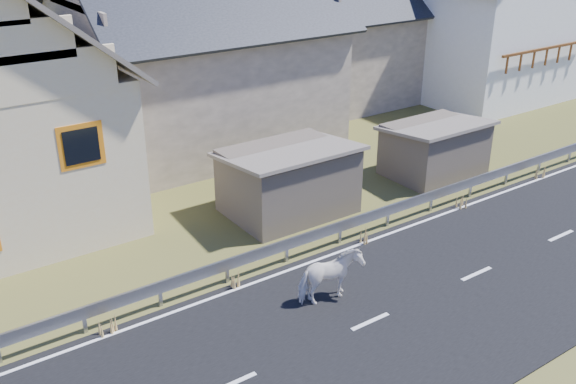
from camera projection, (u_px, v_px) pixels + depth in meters
ground at (476, 275)px, 18.19m from camera, size 160.00×160.00×0.00m
road at (476, 274)px, 18.18m from camera, size 60.00×7.00×0.04m
lane_markings at (476, 274)px, 18.17m from camera, size 60.00×6.60×0.01m
guardrail at (388, 211)px, 20.72m from camera, size 28.10×0.09×0.75m
shed_left at (288, 181)px, 21.56m from camera, size 4.30×3.30×2.40m
shed_right at (434, 150)px, 24.61m from camera, size 3.80×2.90×2.20m
house_stone_a at (192, 33)px, 27.00m from camera, size 10.80×9.80×8.90m
house_stone_b at (345, 15)px, 33.86m from camera, size 9.80×8.80×8.10m
horse at (330, 277)px, 16.66m from camera, size 0.93×1.77×1.45m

